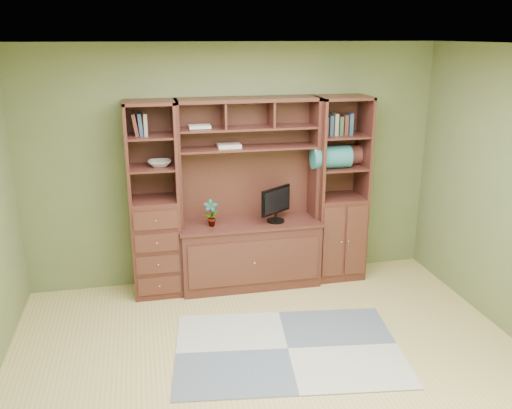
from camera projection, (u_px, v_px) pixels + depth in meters
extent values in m
cube|color=#D2B86E|center=(279.00, 376.00, 4.42)|extent=(4.60, 4.10, 0.04)
cube|color=white|center=(283.00, 45.00, 3.64)|extent=(4.60, 4.10, 0.04)
cube|color=olive|center=(234.00, 166.00, 5.90)|extent=(4.50, 0.04, 2.60)
cube|color=olive|center=(407.00, 393.00, 2.17)|extent=(4.50, 0.04, 2.60)
cube|color=#4B211A|center=(250.00, 196.00, 5.75)|extent=(1.54, 0.53, 2.05)
cube|color=#4B211A|center=(154.00, 201.00, 5.59)|extent=(0.50, 0.45, 2.05)
cube|color=#4B211A|center=(339.00, 190.00, 6.00)|extent=(0.55, 0.45, 2.05)
cube|color=#949898|center=(288.00, 349.00, 4.80)|extent=(2.13, 1.56, 0.01)
cube|color=black|center=(276.00, 198.00, 5.79)|extent=(0.46, 0.41, 0.53)
imported|color=#964A32|center=(211.00, 213.00, 5.68)|extent=(0.15, 0.10, 0.29)
cube|color=beige|center=(229.00, 146.00, 5.64)|extent=(0.24, 0.18, 0.04)
imported|color=beige|center=(160.00, 163.00, 5.49)|extent=(0.24, 0.24, 0.06)
cube|color=#2D7578|center=(331.00, 157.00, 5.81)|extent=(0.42, 0.24, 0.24)
cube|color=brown|center=(345.00, 155.00, 5.98)|extent=(0.38, 0.21, 0.21)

